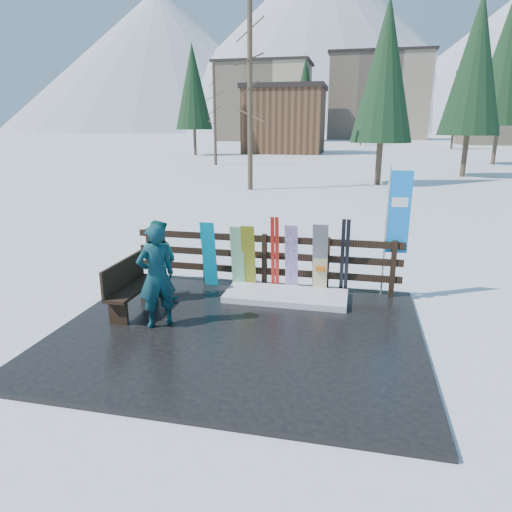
% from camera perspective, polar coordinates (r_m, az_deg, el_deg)
% --- Properties ---
extents(ground, '(700.00, 700.00, 0.00)m').
position_cam_1_polar(ground, '(7.80, -2.21, -9.74)').
color(ground, white).
rests_on(ground, ground).
extents(deck, '(6.00, 5.00, 0.08)m').
position_cam_1_polar(deck, '(7.79, -2.21, -9.47)').
color(deck, black).
rests_on(deck, ground).
extents(fence, '(5.60, 0.10, 1.15)m').
position_cam_1_polar(fence, '(9.55, 1.07, -0.14)').
color(fence, black).
rests_on(fence, deck).
extents(snow_patch, '(2.40, 1.00, 0.12)m').
position_cam_1_polar(snow_patch, '(9.09, 3.74, -5.00)').
color(snow_patch, white).
rests_on(snow_patch, deck).
extents(bench, '(0.41, 1.50, 0.97)m').
position_cam_1_polar(bench, '(8.65, -15.50, -3.44)').
color(bench, black).
rests_on(bench, deck).
extents(snowboard_0, '(0.30, 0.25, 1.42)m').
position_cam_1_polar(snowboard_0, '(9.62, -5.88, 0.20)').
color(snowboard_0, '#0293B9').
rests_on(snowboard_0, deck).
extents(snowboard_1, '(0.27, 0.23, 1.35)m').
position_cam_1_polar(snowboard_1, '(9.46, -2.32, -0.21)').
color(snowboard_1, silver).
rests_on(snowboard_1, deck).
extents(snowboard_2, '(0.28, 0.26, 1.38)m').
position_cam_1_polar(snowboard_2, '(9.40, -0.94, -0.21)').
color(snowboard_2, yellow).
rests_on(snowboard_2, deck).
extents(snowboard_3, '(0.26, 0.32, 1.44)m').
position_cam_1_polar(snowboard_3, '(9.23, 4.45, -0.37)').
color(snowboard_3, white).
rests_on(snowboard_3, deck).
extents(snowboard_4, '(0.29, 0.38, 1.49)m').
position_cam_1_polar(snowboard_4, '(9.17, 7.98, -0.42)').
color(snowboard_4, black).
rests_on(snowboard_4, deck).
extents(snowboard_5, '(0.28, 0.23, 1.46)m').
position_cam_1_polar(snowboard_5, '(9.17, 8.05, -0.53)').
color(snowboard_5, white).
rests_on(snowboard_5, deck).
extents(ski_pair_a, '(0.16, 0.22, 1.57)m').
position_cam_1_polar(ski_pair_a, '(9.33, 2.39, 0.27)').
color(ski_pair_a, '#AE1F15').
rests_on(ski_pair_a, deck).
extents(ski_pair_b, '(0.17, 0.33, 1.60)m').
position_cam_1_polar(ski_pair_b, '(9.20, 11.02, -0.17)').
color(ski_pair_b, black).
rests_on(ski_pair_b, deck).
extents(rental_flag, '(0.45, 0.04, 2.60)m').
position_cam_1_polar(rental_flag, '(9.24, 17.08, 4.65)').
color(rental_flag, silver).
rests_on(rental_flag, deck).
extents(person_front, '(0.77, 0.75, 1.78)m').
position_cam_1_polar(person_front, '(7.80, -12.35, -2.45)').
color(person_front, '#115148').
rests_on(person_front, deck).
extents(person_back, '(0.89, 0.76, 1.58)m').
position_cam_1_polar(person_back, '(9.08, -12.05, -0.49)').
color(person_back, '#146A5E').
rests_on(person_back, deck).
extents(resort_buildings, '(73.00, 87.60, 22.60)m').
position_cam_1_polar(resort_buildings, '(122.38, 12.74, 18.48)').
color(resort_buildings, tan).
rests_on(resort_buildings, ground).
extents(trees, '(42.35, 68.86, 13.93)m').
position_cam_1_polar(trees, '(54.82, 13.94, 18.07)').
color(trees, '#382B1E').
rests_on(trees, ground).
extents(mountains, '(520.00, 260.00, 120.00)m').
position_cam_1_polar(mountains, '(338.70, 11.20, 23.50)').
color(mountains, white).
rests_on(mountains, ground).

